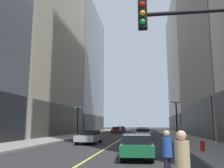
{
  "coord_description": "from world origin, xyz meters",
  "views": [
    {
      "loc": [
        3.23,
        -4.17,
        1.92
      ],
      "look_at": [
        -0.94,
        25.15,
        6.92
      ],
      "focal_mm": 38.07,
      "sensor_mm": 36.0,
      "label": 1
    }
  ],
  "objects": [
    {
      "name": "lane_centre_stripe",
      "position": [
        0.0,
        35.0,
        0.0
      ],
      "size": [
        0.16,
        70.0,
        0.01
      ],
      "primitive_type": "cube",
      "color": "#E5D64C",
      "rests_on": "ground"
    },
    {
      "name": "car_silver",
      "position": [
        -2.36,
        19.3,
        0.72
      ],
      "size": [
        1.86,
        4.52,
        1.32
      ],
      "color": "#B7B7BC",
      "rests_on": "ground"
    },
    {
      "name": "ground_plane",
      "position": [
        0.0,
        35.0,
        0.0
      ],
      "size": [
        200.0,
        200.0,
        0.0
      ],
      "primitive_type": "plane",
      "color": "#2D2D30"
    },
    {
      "name": "car_black",
      "position": [
        -2.99,
        55.73,
        0.72
      ],
      "size": [
        2.02,
        4.41,
        1.32
      ],
      "color": "black",
      "rests_on": "ground"
    },
    {
      "name": "sidewalk_right",
      "position": [
        8.25,
        35.0,
        0.07
      ],
      "size": [
        4.5,
        78.0,
        0.15
      ],
      "primitive_type": "cube",
      "color": "gray",
      "rests_on": "ground"
    },
    {
      "name": "street_lamp_right_mid",
      "position": [
        6.4,
        21.6,
        3.26
      ],
      "size": [
        1.06,
        0.36,
        4.43
      ],
      "color": "black",
      "rests_on": "ground"
    },
    {
      "name": "street_lamp_left_far",
      "position": [
        -6.4,
        28.83,
        3.26
      ],
      "size": [
        1.06,
        0.36,
        4.43
      ],
      "color": "black",
      "rests_on": "ground"
    },
    {
      "name": "pedestrian_in_blue_hoodie",
      "position": [
        3.91,
        4.23,
        1.0
      ],
      "size": [
        0.48,
        0.48,
        1.72
      ],
      "color": "black",
      "rests_on": "ground"
    },
    {
      "name": "building_right_far",
      "position": [
        18.15,
        60.0,
        17.08
      ],
      "size": [
        15.5,
        26.0,
        34.28
      ],
      "color": "#B7AD99",
      "rests_on": "ground"
    },
    {
      "name": "pedestrian_in_tan_trench",
      "position": [
        4.03,
        1.6,
        1.04
      ],
      "size": [
        0.47,
        0.47,
        1.78
      ],
      "color": "black",
      "rests_on": "ground"
    },
    {
      "name": "car_red",
      "position": [
        -3.02,
        47.21,
        0.72
      ],
      "size": [
        1.89,
        4.81,
        1.32
      ],
      "color": "#B21919",
      "rests_on": "ground"
    },
    {
      "name": "traffic_light_near_right",
      "position": [
        5.35,
        2.67,
        3.74
      ],
      "size": [
        3.43,
        0.35,
        5.65
      ],
      "color": "black",
      "rests_on": "ground"
    },
    {
      "name": "car_yellow",
      "position": [
        2.52,
        39.98,
        0.72
      ],
      "size": [
        2.03,
        4.52,
        1.32
      ],
      "color": "yellow",
      "rests_on": "ground"
    },
    {
      "name": "fire_hydrant_right",
      "position": [
        6.9,
        12.73,
        0.4
      ],
      "size": [
        0.28,
        0.28,
        0.8
      ],
      "primitive_type": "cylinder",
      "color": "red",
      "rests_on": "ground"
    },
    {
      "name": "building_left_far",
      "position": [
        -16.51,
        60.0,
        17.5
      ],
      "size": [
        12.22,
        26.0,
        35.14
      ],
      "color": "gray",
      "rests_on": "ground"
    },
    {
      "name": "sidewalk_left",
      "position": [
        -8.25,
        35.0,
        0.07
      ],
      "size": [
        4.5,
        78.0,
        0.15
      ],
      "primitive_type": "cube",
      "color": "gray",
      "rests_on": "ground"
    },
    {
      "name": "car_green",
      "position": [
        2.67,
        9.88,
        0.72
      ],
      "size": [
        1.91,
        4.68,
        1.32
      ],
      "color": "#196038",
      "rests_on": "ground"
    },
    {
      "name": "car_white",
      "position": [
        2.75,
        29.16,
        0.72
      ],
      "size": [
        2.02,
        4.13,
        1.32
      ],
      "color": "silver",
      "rests_on": "ground"
    }
  ]
}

